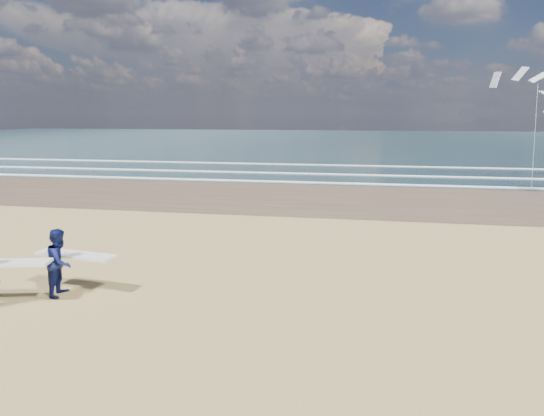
# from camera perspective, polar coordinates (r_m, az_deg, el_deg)

# --- Properties ---
(ocean) EXTENTS (220.00, 100.00, 0.02)m
(ocean) POSITION_cam_1_polar(r_m,az_deg,el_deg) (81.93, 19.93, 7.28)
(ocean) COLOR #172D33
(ocean) RESTS_ON ground
(surfer_far) EXTENTS (2.25, 1.20, 1.71)m
(surfer_far) POSITION_cam_1_polar(r_m,az_deg,el_deg) (13.40, -23.52, -5.77)
(surfer_far) COLOR #0B1341
(surfer_far) RESTS_ON ground
(kite_1) EXTENTS (5.34, 4.69, 7.94)m
(kite_1) POSITION_cam_1_polar(r_m,az_deg,el_deg) (36.39, 28.62, 9.41)
(kite_1) COLOR slate
(kite_1) RESTS_ON ground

